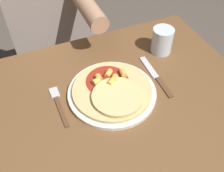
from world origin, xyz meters
TOP-DOWN VIEW (x-y plane):
  - dining_table at (0.00, 0.00)m, footprint 0.98×0.73m
  - plate at (0.02, 0.03)m, footprint 0.30×0.30m
  - pizza at (0.02, 0.02)m, footprint 0.27×0.27m
  - fork at (-0.16, 0.06)m, footprint 0.03×0.18m
  - knife at (0.19, 0.04)m, footprint 0.03×0.22m
  - drinking_glass at (0.28, 0.16)m, footprint 0.08×0.08m
  - person_diner at (-0.06, 0.62)m, footprint 0.38×0.52m

SIDE VIEW (x-z plane):
  - dining_table at x=0.00m, z-range 0.23..0.96m
  - person_diner at x=-0.06m, z-range 0.10..1.29m
  - knife at x=0.19m, z-range 0.73..0.73m
  - fork at x=-0.16m, z-range 0.73..0.73m
  - plate at x=0.02m, z-range 0.73..0.74m
  - pizza at x=0.02m, z-range 0.73..0.77m
  - drinking_glass at x=0.28m, z-range 0.73..0.83m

